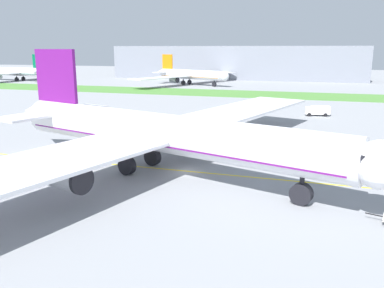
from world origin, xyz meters
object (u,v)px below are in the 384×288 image
(parked_airliner_far_centre, at_px, (190,75))
(parked_airliner_far_left, at_px, (16,72))
(airliner_foreground, at_px, (157,133))
(service_truck_baggage_loader, at_px, (317,110))
(service_truck_fuel_bowser, at_px, (57,107))
(ground_crew_wingwalker_port, at_px, (118,150))

(parked_airliner_far_centre, bearing_deg, parked_airliner_far_left, -177.53)
(airliner_foreground, bearing_deg, service_truck_baggage_loader, 69.86)
(airliner_foreground, bearing_deg, service_truck_fuel_bowser, 137.04)
(ground_crew_wingwalker_port, distance_m, service_truck_baggage_loader, 59.18)
(ground_crew_wingwalker_port, bearing_deg, service_truck_fuel_bowser, 135.16)
(airliner_foreground, height_order, service_truck_baggage_loader, airliner_foreground)
(ground_crew_wingwalker_port, distance_m, parked_airliner_far_left, 173.27)
(airliner_foreground, height_order, parked_airliner_far_left, airliner_foreground)
(airliner_foreground, relative_size, service_truck_fuel_bowser, 15.71)
(parked_airliner_far_left, bearing_deg, parked_airliner_far_centre, 2.47)
(ground_crew_wingwalker_port, bearing_deg, service_truck_baggage_loader, 59.18)
(service_truck_baggage_loader, xyz_separation_m, parked_airliner_far_left, (-152.96, 71.54, 3.25))
(ground_crew_wingwalker_port, height_order, parked_airliner_far_centre, parked_airliner_far_centre)
(parked_airliner_far_centre, bearing_deg, airliner_foreground, -74.44)
(service_truck_fuel_bowser, height_order, parked_airliner_far_left, parked_airliner_far_left)
(service_truck_fuel_bowser, xyz_separation_m, parked_airliner_far_left, (-85.00, 84.92, 3.31))
(airliner_foreground, distance_m, parked_airliner_far_centre, 137.83)
(service_truck_baggage_loader, height_order, service_truck_fuel_bowser, service_truck_baggage_loader)
(ground_crew_wingwalker_port, bearing_deg, parked_airliner_far_left, 135.07)
(service_truck_baggage_loader, distance_m, parked_airliner_far_left, 168.89)
(airliner_foreground, distance_m, service_truck_baggage_loader, 61.02)
(service_truck_fuel_bowser, bearing_deg, service_truck_baggage_loader, 11.14)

